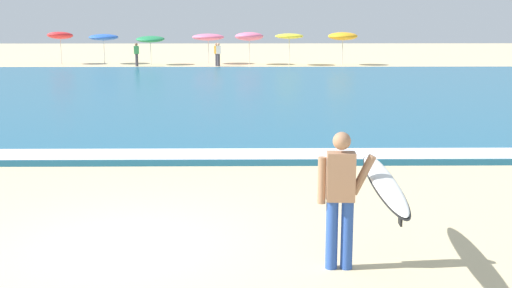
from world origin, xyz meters
name	(u,v)px	position (x,y,z in m)	size (l,w,h in m)	color
ground_plane	(126,245)	(0.00, 0.00, 0.00)	(160.00, 160.00, 0.00)	beige
sea	(209,91)	(0.00, 18.80, 0.07)	(120.00, 28.00, 0.14)	#1E6084
surf_foam	(172,154)	(0.00, 5.40, 0.15)	(120.00, 1.16, 0.01)	white
surfer_with_board	(363,188)	(3.09, -0.90, 1.04)	(1.03, 2.95, 1.73)	#284CA3
beach_umbrella_0	(60,35)	(-11.70, 37.64, 2.03)	(1.80, 1.84, 2.36)	beige
beach_umbrella_1	(104,37)	(-8.68, 37.90, 1.89)	(2.10, 2.10, 2.14)	beige
beach_umbrella_2	(150,39)	(-5.16, 36.77, 1.79)	(1.99, 2.02, 2.08)	beige
beach_umbrella_3	(208,37)	(-1.15, 37.75, 1.91)	(2.28, 2.28, 2.15)	beige
beach_umbrella_4	(249,36)	(1.79, 36.91, 1.97)	(2.01, 2.03, 2.31)	beige
beach_umbrella_5	(289,36)	(4.57, 36.23, 2.01)	(1.97, 1.97, 2.19)	beige
beach_umbrella_6	(343,36)	(8.32, 36.37, 2.00)	(2.05, 2.05, 2.29)	beige
beachgoer_near_row_left	(218,54)	(-0.32, 35.28, 0.84)	(0.32, 0.20, 1.58)	#383842
beachgoer_near_row_mid	(217,54)	(-0.45, 35.43, 0.84)	(0.32, 0.20, 1.58)	#383842
beachgoer_near_row_right	(137,54)	(-5.90, 35.27, 0.84)	(0.32, 0.20, 1.58)	#383842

